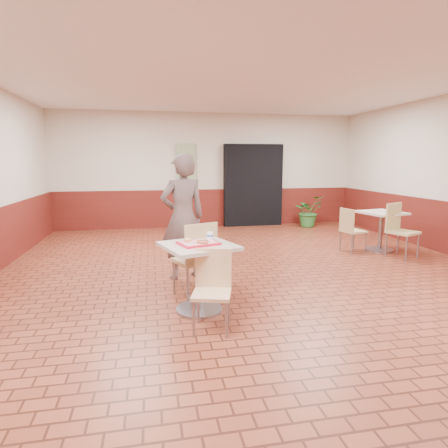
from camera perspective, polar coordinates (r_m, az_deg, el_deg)
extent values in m
cube|color=brown|center=(5.48, 5.78, -9.20)|extent=(8.00, 10.00, 0.01)
cube|color=white|center=(5.33, 6.37, 22.99)|extent=(8.00, 10.00, 0.01)
cube|color=beige|center=(10.08, -2.37, 8.13)|extent=(8.00, 0.01, 3.00)
cube|color=#551610|center=(10.13, -2.31, 2.47)|extent=(8.00, 0.04, 1.00)
cube|color=black|center=(10.23, 4.44, 5.89)|extent=(1.60, 0.22, 2.20)
cube|color=gray|center=(9.94, -5.78, 8.65)|extent=(0.50, 0.03, 1.20)
cube|color=beige|center=(4.35, -3.92, -3.37)|extent=(0.77, 0.77, 0.04)
cylinder|color=gray|center=(4.46, -3.86, -8.44)|extent=(0.09, 0.09, 0.77)
cylinder|color=gray|center=(4.58, -3.81, -12.81)|extent=(0.55, 0.55, 0.03)
cube|color=#E2B787|center=(3.95, -1.89, -10.62)|extent=(0.48, 0.48, 0.04)
cube|color=#E2B787|center=(4.04, -1.64, -6.67)|extent=(0.38, 0.13, 0.43)
cylinder|color=gray|center=(3.89, -4.67, -14.25)|extent=(0.03, 0.03, 0.38)
cylinder|color=gray|center=(3.86, 0.39, -14.45)|extent=(0.03, 0.03, 0.38)
cylinder|color=gray|center=(4.20, -3.94, -12.42)|extent=(0.03, 0.03, 0.38)
cylinder|color=gray|center=(4.16, 0.72, -12.58)|extent=(0.03, 0.03, 0.38)
cube|color=tan|center=(4.94, -4.63, -5.59)|extent=(0.60, 0.60, 0.04)
cube|color=tan|center=(4.70, -3.45, -2.95)|extent=(0.44, 0.20, 0.50)
cylinder|color=gray|center=(5.27, -3.75, -7.39)|extent=(0.03, 0.03, 0.45)
cylinder|color=gray|center=(5.09, -7.61, -8.05)|extent=(0.03, 0.03, 0.45)
cylinder|color=gray|center=(4.95, -1.47, -8.51)|extent=(0.03, 0.03, 0.45)
cylinder|color=gray|center=(4.76, -5.52, -9.29)|extent=(0.03, 0.03, 0.45)
imported|color=brown|center=(5.60, -6.27, 1.07)|extent=(0.77, 0.61, 1.87)
cube|color=red|center=(4.34, -3.93, -2.94)|extent=(0.43, 0.34, 0.02)
cube|color=#E18585|center=(4.34, -3.93, -2.77)|extent=(0.39, 0.29, 0.00)
torus|color=gold|center=(4.40, -5.55, -2.38)|extent=(0.10, 0.10, 0.03)
ellipsoid|color=#EF7A45|center=(4.26, -3.22, -2.71)|extent=(0.15, 0.11, 0.04)
cube|color=beige|center=(4.26, -3.23, -2.43)|extent=(0.13, 0.09, 0.01)
ellipsoid|color=#AC7D18|center=(4.27, -4.02, -2.80)|extent=(0.03, 0.03, 0.02)
cylinder|color=white|center=(4.44, -2.13, -1.83)|extent=(0.07, 0.07, 0.09)
cylinder|color=blue|center=(4.44, -2.13, -1.77)|extent=(0.07, 0.07, 0.02)
cube|color=beige|center=(7.95, 22.92, 1.60)|extent=(0.74, 0.74, 0.04)
cylinder|color=gray|center=(8.01, 22.74, -1.15)|extent=(0.08, 0.08, 0.74)
cylinder|color=gray|center=(8.08, 22.58, -3.61)|extent=(0.53, 0.53, 0.03)
cube|color=tan|center=(7.74, 19.12, -1.03)|extent=(0.46, 0.46, 0.04)
cube|color=tan|center=(7.59, 18.20, 0.61)|extent=(0.10, 0.39, 0.43)
cylinder|color=gray|center=(7.77, 20.79, -2.68)|extent=(0.03, 0.03, 0.38)
cylinder|color=gray|center=(8.01, 19.16, -2.22)|extent=(0.03, 0.03, 0.38)
cylinder|color=gray|center=(7.55, 18.90, -2.92)|extent=(0.03, 0.03, 0.38)
cylinder|color=gray|center=(7.80, 17.29, -2.44)|extent=(0.03, 0.03, 0.38)
cube|color=tan|center=(7.60, 25.60, -1.15)|extent=(0.60, 0.60, 0.04)
cube|color=tan|center=(7.66, 24.42, 1.08)|extent=(0.43, 0.21, 0.50)
cylinder|color=gray|center=(7.38, 26.01, -3.40)|extent=(0.03, 0.03, 0.45)
cylinder|color=gray|center=(7.72, 27.45, -2.98)|extent=(0.03, 0.03, 0.45)
cylinder|color=gray|center=(7.58, 23.45, -2.91)|extent=(0.03, 0.03, 0.45)
cylinder|color=gray|center=(7.91, 24.96, -2.52)|extent=(0.03, 0.03, 0.45)
imported|color=#2B6C2B|center=(10.32, 12.74, 1.93)|extent=(0.95, 0.90, 0.84)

